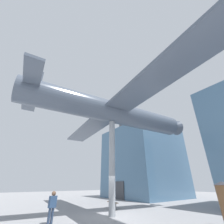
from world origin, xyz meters
TOP-DOWN VIEW (x-y plane):
  - ground_plane at (0.00, 0.00)m, footprint 80.00×80.00m
  - glass_pavilion_left at (-8.81, 12.93)m, footprint 10.51×10.38m
  - support_pylon_central at (0.00, 0.00)m, footprint 0.47×0.47m
  - suspended_airplane at (0.02, 0.21)m, footprint 21.95×16.41m
  - visitor_person at (-0.31, -3.96)m, footprint 0.29×0.43m
  - plaza_bench at (-3.02, 2.27)m, footprint 1.73×0.75m

SIDE VIEW (x-z plane):
  - ground_plane at x=0.00m, z-range 0.00..0.00m
  - plaza_bench at x=-3.02m, z-range 0.19..0.69m
  - visitor_person at x=-0.31m, z-range 0.11..1.72m
  - support_pylon_central at x=0.00m, z-range 0.00..6.79m
  - glass_pavilion_left at x=-8.81m, z-range -0.29..10.90m
  - suspended_airplane at x=0.02m, z-range 6.33..9.18m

